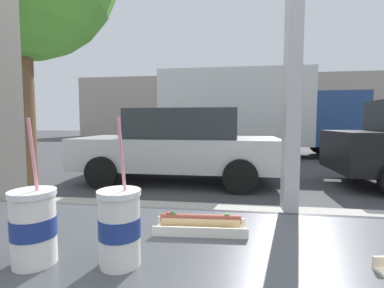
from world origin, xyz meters
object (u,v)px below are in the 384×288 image
Objects in this scene: soda_cup_left at (120,226)px; soda_cup_right at (34,226)px; parked_car_silver at (180,145)px; box_truck at (251,111)px; hotdog_tray_near at (200,224)px.

soda_cup_left reaches higher than soda_cup_right.
soda_cup_left is at bearing -80.71° from parked_car_silver.
soda_cup_left is 1.01× the size of soda_cup_right.
soda_cup_left is 5.48m from parked_car_silver.
box_truck is (0.97, 10.36, 0.64)m from soda_cup_left.
box_truck is (1.16, 10.38, 0.64)m from soda_cup_right.
parked_car_silver reaches higher than hotdog_tray_near.
box_truck is at bearing 69.53° from parked_car_silver.
parked_car_silver is (-1.04, 5.19, -0.20)m from hotdog_tray_near.
parked_car_silver is at bearing -110.47° from box_truck.
soda_cup_right is at bearing -173.24° from soda_cup_left.
soda_cup_right is 0.04× the size of box_truck.
box_truck is (0.81, 10.15, 0.70)m from hotdog_tray_near.
soda_cup_right is (-0.19, -0.02, -0.00)m from soda_cup_left.
parked_car_silver is at bearing 97.29° from soda_cup_right.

